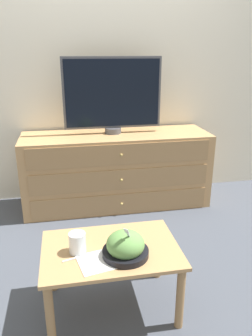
{
  "coord_description": "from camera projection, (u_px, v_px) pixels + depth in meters",
  "views": [
    {
      "loc": [
        -0.37,
        -3.11,
        1.39
      ],
      "look_at": [
        -0.03,
        -1.29,
        0.72
      ],
      "focal_mm": 35.0,
      "sensor_mm": 36.0,
      "label": 1
    }
  ],
  "objects": [
    {
      "name": "ground_plane",
      "position": [
        105.0,
        191.0,
        3.41
      ],
      "size": [
        12.0,
        12.0,
        0.0
      ],
      "primitive_type": "plane",
      "color": "#474C56"
    },
    {
      "name": "wall_back",
      "position": [
        102.0,
        60.0,
        2.99
      ],
      "size": [
        12.0,
        0.05,
        2.6
      ],
      "color": "silver",
      "rests_on": "ground_plane"
    },
    {
      "name": "dresser",
      "position": [
        117.0,
        170.0,
        3.04
      ],
      "size": [
        1.68,
        0.53,
        0.68
      ],
      "color": "tan",
      "rests_on": "ground_plane"
    },
    {
      "name": "tv",
      "position": [
        112.0,
        95.0,
        2.85
      ],
      "size": [
        0.86,
        0.15,
        0.66
      ],
      "color": "#515156",
      "rests_on": "dresser"
    },
    {
      "name": "coffee_table",
      "position": [
        111.0,
        258.0,
        1.77
      ],
      "size": [
        0.73,
        0.49,
        0.39
      ],
      "color": "tan",
      "rests_on": "ground_plane"
    },
    {
      "name": "takeout_bowl",
      "position": [
        125.0,
        246.0,
        1.67
      ],
      "size": [
        0.24,
        0.24,
        0.19
      ],
      "color": "black",
      "rests_on": "coffee_table"
    },
    {
      "name": "drink_cup",
      "position": [
        77.0,
        244.0,
        1.7
      ],
      "size": [
        0.09,
        0.09,
        0.11
      ],
      "color": "beige",
      "rests_on": "coffee_table"
    },
    {
      "name": "napkin",
      "position": [
        97.0,
        262.0,
        1.63
      ],
      "size": [
        0.21,
        0.21,
        0.0
      ],
      "color": "white",
      "rests_on": "coffee_table"
    },
    {
      "name": "knife",
      "position": [
        78.0,
        257.0,
        1.67
      ],
      "size": [
        0.16,
        0.05,
        0.01
      ],
      "color": "silver",
      "rests_on": "coffee_table"
    }
  ]
}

